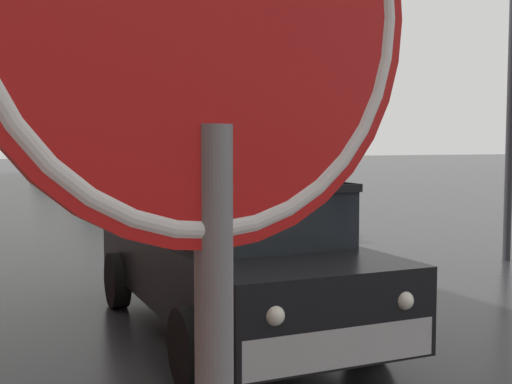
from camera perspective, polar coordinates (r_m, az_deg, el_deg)
name	(u,v)px	position (r m, az deg, el deg)	size (l,w,h in m)	color
snow_bank_along_left_kerb	(172,189)	(27.11, -7.32, 0.29)	(2.69, 1.01, 0.60)	white
snow_bank_near_corner_right	(194,196)	(24.08, -5.44, -0.32)	(3.16, 1.04, 0.59)	white
pickup_truck_black_approaching_near_lane	(229,256)	(7.39, -2.36, -5.61)	(2.22, 5.29, 1.76)	black
sedan_white_parked_kerbside_close	(240,201)	(15.82, -1.40, -0.81)	(2.10, 4.35, 1.42)	silver
sedan_red_parked_kerbside_mid	(150,187)	(21.21, -9.23, 0.41)	(2.10, 4.00, 1.42)	red
sedan_green_parked_far_down_block	(100,177)	(28.46, -13.50, 1.31)	(2.03, 4.23, 1.42)	#1E5633
sedan_maroon_queued_behind_truck	(83,171)	(34.69, -14.88, 1.79)	(2.00, 4.43, 1.42)	maroon
sedan_grey_at_far_intersection	(49,167)	(41.73, -17.68, 2.12)	(1.91, 4.02, 1.42)	slate
stop_sign_at_corner	(213,157)	(0.98, -3.77, 3.07)	(0.76, 0.13, 2.74)	slate
street_lamp_post	(511,96)	(12.74, 21.41, 7.82)	(0.44, 0.24, 5.31)	#28282D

